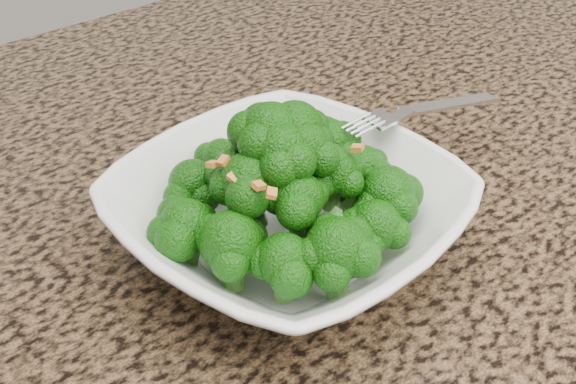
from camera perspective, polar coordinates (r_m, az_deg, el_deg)
granite_counter at (r=0.55m, az=7.13°, el=-5.41°), size 1.64×1.04×0.03m
bowl at (r=0.52m, az=-0.00°, el=-1.86°), size 0.27×0.27×0.06m
broccoli_pile at (r=0.48m, az=-0.00°, el=4.38°), size 0.21×0.21×0.07m
garlic_topping at (r=0.46m, az=-0.00°, el=8.64°), size 0.13×0.13×0.01m
fork at (r=0.57m, az=9.12°, el=6.10°), size 0.19×0.04×0.01m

